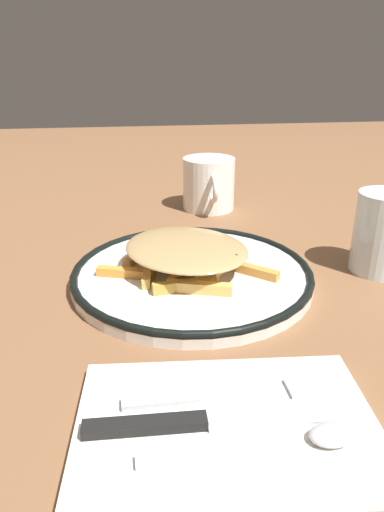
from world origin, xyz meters
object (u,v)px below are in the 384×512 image
spoon (285,442)px  fork (235,394)px  napkin (227,429)px  plate (192,274)px  knife (202,422)px  fries_heap (185,252)px  coffee_mug (209,184)px

spoon → fork: bearing=-157.7°
napkin → plate: bearing=178.1°
knife → fries_heap: bearing=175.9°
napkin → coffee_mug: bearing=171.9°
fries_heap → fork: (0.23, 0.01, -0.03)m
knife → spoon: bearing=62.8°
fork → fries_heap: bearing=-176.8°
fork → spoon: (0.06, 0.02, 0.00)m
fries_heap → plate: bearing=74.8°
napkin → knife: 0.02m
plate → fork: (0.23, 0.00, 0.00)m
plate → knife: 0.25m
napkin → spoon: (0.03, 0.03, 0.01)m
plate → napkin: bearing=-1.9°
plate → coffee_mug: (-0.28, 0.07, 0.04)m
napkin → spoon: 0.05m
knife → spoon: size_ratio=1.38×
knife → fork: bearing=131.6°
plate → knife: (0.25, -0.03, 0.00)m
plate → fries_heap: 0.03m
napkin → spoon: bearing=52.1°
fork → napkin: bearing=-23.5°
fries_heap → knife: size_ratio=1.02×
fork → knife: (0.03, -0.03, 0.00)m
plate → fries_heap: (-0.00, -0.01, 0.03)m
spoon → knife: bearing=-117.2°
napkin → coffee_mug: coffee_mug is taller
plate → napkin: plate is taller
napkin → coffee_mug: (-0.54, 0.08, 0.04)m
fork → spoon: size_ratio=1.16×
fries_heap → knife: (0.26, -0.02, -0.02)m
plate → napkin: 0.25m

